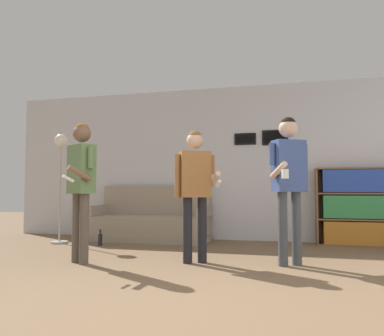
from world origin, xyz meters
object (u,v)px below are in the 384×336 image
(person_player_foreground_center, at_px, (195,182))
(bottle_on_floor, at_px, (100,239))
(person_player_foreground_left, at_px, (81,176))
(couch, at_px, (151,223))
(bookshelf, at_px, (355,207))
(floor_lamp, at_px, (61,163))
(person_watcher_holding_cup, at_px, (289,173))

(person_player_foreground_center, height_order, bottle_on_floor, person_player_foreground_center)
(person_player_foreground_left, bearing_deg, couch, 86.90)
(bookshelf, height_order, person_player_foreground_left, person_player_foreground_left)
(person_player_foreground_left, distance_m, bottle_on_floor, 1.70)
(person_player_foreground_left, relative_size, bottle_on_floor, 6.69)
(person_player_foreground_left, bearing_deg, floor_lamp, 130.79)
(bottle_on_floor, bearing_deg, couch, 53.94)
(person_watcher_holding_cup, bearing_deg, couch, 144.62)
(couch, distance_m, person_player_foreground_center, 2.24)
(bottle_on_floor, bearing_deg, bookshelf, 13.79)
(floor_lamp, relative_size, bottle_on_floor, 7.14)
(bookshelf, distance_m, bottle_on_floor, 4.03)
(bookshelf, xyz_separation_m, person_player_foreground_left, (-3.44, -2.29, 0.43))
(person_watcher_holding_cup, bearing_deg, bottle_on_floor, 162.86)
(person_player_foreground_center, height_order, person_watcher_holding_cup, person_watcher_holding_cup)
(person_player_foreground_center, bearing_deg, person_watcher_holding_cup, 5.55)
(bookshelf, height_order, person_player_foreground_center, person_player_foreground_center)
(person_player_foreground_left, bearing_deg, person_watcher_holding_cup, 10.52)
(person_player_foreground_center, xyz_separation_m, bottle_on_floor, (-1.78, 1.00, -0.87))
(person_player_foreground_left, xyz_separation_m, person_player_foreground_center, (1.33, 0.35, -0.07))
(bookshelf, xyz_separation_m, floor_lamp, (-4.66, -0.88, 0.71))
(person_watcher_holding_cup, bearing_deg, floor_lamp, 165.31)
(bottle_on_floor, bearing_deg, floor_lamp, 174.79)
(bookshelf, distance_m, person_watcher_holding_cup, 2.15)
(couch, bearing_deg, bottle_on_floor, -126.06)
(bookshelf, height_order, floor_lamp, floor_lamp)
(floor_lamp, bearing_deg, person_player_foreground_center, -22.67)
(person_player_foreground_left, relative_size, person_player_foreground_center, 1.06)
(floor_lamp, bearing_deg, couch, 27.45)
(couch, relative_size, person_player_foreground_center, 1.28)
(person_watcher_holding_cup, height_order, bottle_on_floor, person_watcher_holding_cup)
(floor_lamp, xyz_separation_m, person_player_foreground_center, (2.55, -1.07, -0.35))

